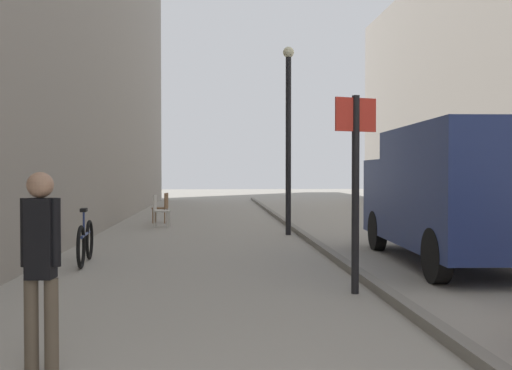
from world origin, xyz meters
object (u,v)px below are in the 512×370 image
Objects in this scene: street_sign_post at (356,176)px; bicycle_leaning at (85,242)px; delivery_van at (456,191)px; lamp_post at (288,128)px; cafe_chair_by_doorway at (159,208)px; pedestrian_main_foreground at (41,257)px; cafe_chair_near_window at (163,206)px.

street_sign_post reaches higher than bicycle_leaning.
lamp_post is at bearing 118.22° from delivery_van.
delivery_van is 9.12m from cafe_chair_by_doorway.
bicycle_leaning is (-0.86, 5.50, -0.54)m from pedestrian_main_foreground.
lamp_post is 4.66m from cafe_chair_by_doorway.
lamp_post is (-2.31, 4.79, 1.46)m from delivery_van.
cafe_chair_near_window is at bearing 80.77° from bicycle_leaning.
pedestrian_main_foreground is 12.03m from cafe_chair_by_doorway.
delivery_van reaches higher than cafe_chair_by_doorway.
cafe_chair_near_window is at bearing 126.86° from delivery_van.
cafe_chair_by_doorway is at bearing -172.55° from cafe_chair_near_window.
cafe_chair_near_window is at bearing 133.43° from lamp_post.
lamp_post is at bearing 75.79° from pedestrian_main_foreground.
cafe_chair_near_window is (-5.79, 8.47, -0.72)m from delivery_van.
street_sign_post is 0.55× the size of lamp_post.
street_sign_post is at bearing -90.24° from lamp_post.
lamp_post is 6.39m from bicycle_leaning.
pedestrian_main_foreground is at bearing -85.79° from bicycle_leaning.
pedestrian_main_foreground reaches higher than cafe_chair_near_window.
delivery_van is 3.27m from street_sign_post.
cafe_chair_by_doorway is at bearing 95.20° from pedestrian_main_foreground.
pedestrian_main_foreground is 1.70× the size of cafe_chair_near_window.
street_sign_post is at bearing -133.39° from delivery_van.
delivery_van is at bearing -64.27° from lamp_post.
lamp_post is (0.03, 7.05, 1.18)m from street_sign_post.
lamp_post is 2.69× the size of bicycle_leaning.
bicycle_leaning is at bearing -51.00° from street_sign_post.
lamp_post is 5.06× the size of cafe_chair_near_window.
delivery_van is 5.52× the size of cafe_chair_near_window.
pedestrian_main_foreground is at bearing -172.07° from cafe_chair_near_window.
cafe_chair_by_doorway is (-5.78, 7.02, -0.72)m from delivery_van.
street_sign_post is 2.77× the size of cafe_chair_near_window.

